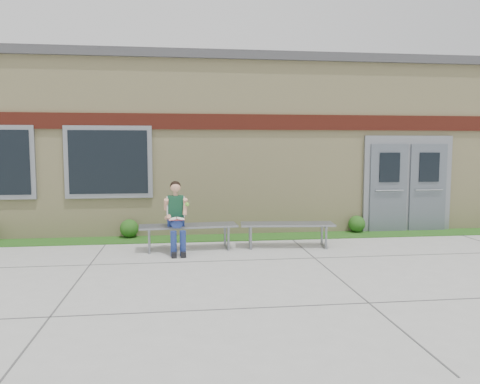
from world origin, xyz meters
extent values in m
plane|color=#9E9E99|center=(0.00, 0.00, 0.00)|extent=(80.00, 80.00, 0.00)
cube|color=#144712|center=(0.00, 2.60, 0.01)|extent=(16.00, 0.80, 0.02)
cube|color=beige|center=(0.00, 6.00, 2.00)|extent=(16.00, 6.00, 4.00)
cube|color=#3F3F42|center=(0.00, 6.00, 4.10)|extent=(16.20, 6.20, 0.20)
cube|color=maroon|center=(0.00, 2.97, 2.60)|extent=(16.00, 0.06, 0.35)
cube|color=gray|center=(-3.00, 2.96, 1.70)|extent=(1.90, 0.08, 1.60)
cube|color=black|center=(-3.00, 2.92, 1.70)|extent=(1.70, 0.04, 1.40)
cube|color=gray|center=(4.00, 2.96, 1.15)|extent=(2.20, 0.08, 2.30)
cube|color=#565E67|center=(3.50, 2.91, 1.05)|extent=(0.92, 0.06, 2.10)
cube|color=#565E67|center=(4.50, 2.91, 1.05)|extent=(0.92, 0.06, 2.10)
cube|color=gray|center=(-1.28, 1.52, 0.48)|extent=(1.95, 0.66, 0.04)
cube|color=gray|center=(-2.05, 1.52, 0.22)|extent=(0.08, 0.53, 0.44)
cube|color=gray|center=(-0.52, 1.52, 0.22)|extent=(0.08, 0.53, 0.44)
cube|color=gray|center=(0.72, 1.52, 0.47)|extent=(1.93, 0.71, 0.04)
cube|color=gray|center=(-0.04, 1.52, 0.21)|extent=(0.10, 0.52, 0.43)
cube|color=gray|center=(1.47, 1.52, 0.21)|extent=(0.10, 0.52, 0.43)
cube|color=navy|center=(-1.53, 1.46, 0.57)|extent=(0.34, 0.25, 0.15)
cube|color=#103D25|center=(-1.53, 1.45, 0.87)|extent=(0.32, 0.21, 0.44)
sphere|color=tan|center=(-1.53, 1.44, 1.25)|extent=(0.21, 0.21, 0.20)
sphere|color=black|center=(-1.53, 1.46, 1.27)|extent=(0.22, 0.22, 0.21)
cylinder|color=navy|center=(-1.60, 1.21, 0.59)|extent=(0.17, 0.41, 0.14)
cylinder|color=navy|center=(-1.43, 1.22, 0.59)|extent=(0.17, 0.41, 0.14)
cylinder|color=navy|center=(-1.57, 0.98, 0.24)|extent=(0.11, 0.11, 0.48)
cylinder|color=navy|center=(-1.40, 0.99, 0.24)|extent=(0.11, 0.11, 0.48)
cube|color=black|center=(-1.56, 0.92, 0.05)|extent=(0.11, 0.25, 0.10)
cube|color=black|center=(-1.39, 0.93, 0.05)|extent=(0.11, 0.25, 0.10)
cylinder|color=tan|center=(-1.71, 1.38, 0.93)|extent=(0.10, 0.22, 0.25)
cylinder|color=tan|center=(-1.34, 1.40, 0.93)|extent=(0.10, 0.22, 0.25)
cube|color=white|center=(-1.51, 1.10, 0.69)|extent=(0.31, 0.23, 0.01)
cube|color=#D14E51|center=(-1.51, 1.10, 0.68)|extent=(0.31, 0.24, 0.01)
sphere|color=#72CB36|center=(-1.31, 1.27, 0.94)|extent=(0.08, 0.08, 0.08)
sphere|color=#144712|center=(-2.58, 2.85, 0.22)|extent=(0.41, 0.41, 0.41)
sphere|color=#144712|center=(2.71, 2.85, 0.22)|extent=(0.39, 0.39, 0.39)
camera|label=1|loc=(-1.42, -7.67, 2.03)|focal=35.00mm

